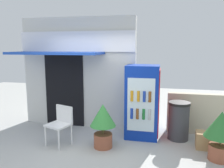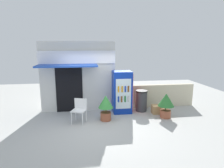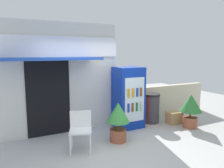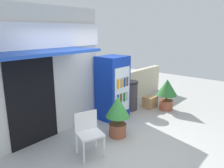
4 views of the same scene
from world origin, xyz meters
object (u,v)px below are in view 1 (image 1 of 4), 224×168
trash_bin (179,121)px  cardboard_box (206,140)px  potted_plant_near_shop (103,122)px  potted_plant_curbside (221,130)px  drink_cooler (143,102)px  plastic_chair (61,122)px

trash_bin → cardboard_box: (0.56, -0.40, -0.27)m
potted_plant_near_shop → trash_bin: 1.83m
potted_plant_curbside → potted_plant_near_shop: bearing=178.6°
potted_plant_near_shop → cardboard_box: (2.19, 0.43, -0.40)m
drink_cooler → potted_plant_curbside: 1.81m
plastic_chair → potted_plant_near_shop: 0.97m
drink_cooler → potted_plant_curbside: (1.57, -0.85, -0.27)m
potted_plant_near_shop → drink_cooler: bearing=45.9°
potted_plant_near_shop → cardboard_box: potted_plant_near_shop is taller
trash_bin → drink_cooler: bearing=-177.8°
potted_plant_near_shop → trash_bin: bearing=27.0°
potted_plant_near_shop → potted_plant_curbside: size_ratio=1.00×
cardboard_box → potted_plant_near_shop: bearing=-168.9°
drink_cooler → potted_plant_near_shop: bearing=-134.1°
potted_plant_curbside → trash_bin: size_ratio=1.08×
potted_plant_curbside → trash_bin: potted_plant_curbside is taller
plastic_chair → cardboard_box: bearing=8.4°
drink_cooler → potted_plant_curbside: bearing=-28.5°
plastic_chair → drink_cooler: bearing=25.6°
drink_cooler → cardboard_box: 1.62m
drink_cooler → cardboard_box: (1.42, -0.36, -0.69)m
plastic_chair → trash_bin: (2.59, 0.86, -0.07)m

